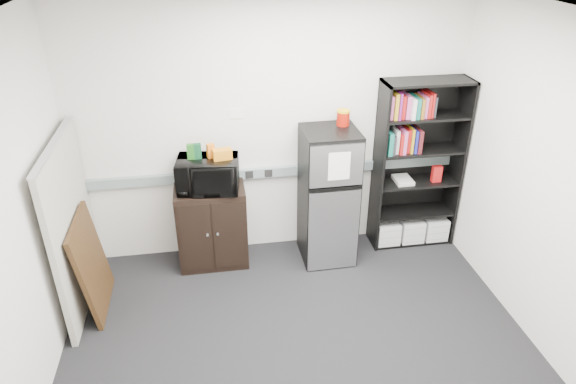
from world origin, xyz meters
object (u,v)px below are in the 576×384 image
object	(u,v)px
cabinet	(212,226)
refrigerator	(328,197)
bookshelf	(417,167)
microwave	(208,174)
cubicle_partition	(72,227)

from	to	relation	value
cabinet	refrigerator	xyz separation A→B (m)	(1.20, -0.08, 0.28)
bookshelf	microwave	world-z (taller)	bookshelf
cubicle_partition	cabinet	distance (m)	1.35
cabinet	microwave	xyz separation A→B (m)	(0.00, -0.02, 0.60)
microwave	refrigerator	world-z (taller)	refrigerator
microwave	cubicle_partition	bearing A→B (deg)	-154.84
cubicle_partition	microwave	bearing A→B (deg)	18.23
bookshelf	cabinet	bearing A→B (deg)	-178.32
bookshelf	refrigerator	size ratio (longest dim) A/B	1.28
bookshelf	cubicle_partition	distance (m)	3.46
cabinet	bookshelf	bearing A→B (deg)	1.68
refrigerator	microwave	bearing A→B (deg)	176.11
microwave	cabinet	bearing A→B (deg)	96.93
cubicle_partition	cabinet	size ratio (longest dim) A/B	1.85
bookshelf	cabinet	distance (m)	2.25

